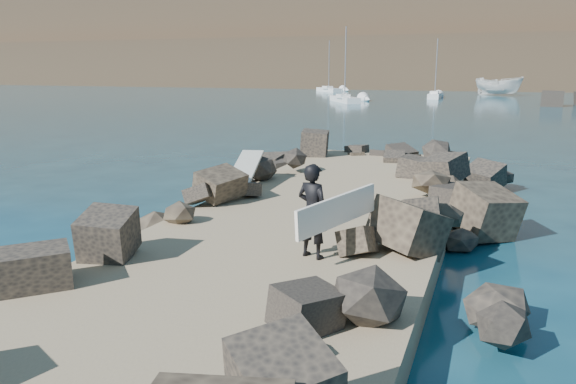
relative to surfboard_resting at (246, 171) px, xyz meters
name	(u,v)px	position (x,y,z in m)	size (l,w,h in m)	color
ground	(304,248)	(2.79, -3.05, -1.04)	(800.00, 800.00, 0.00)	#0F384C
jetty	(270,264)	(2.79, -5.05, -0.74)	(6.00, 26.00, 0.60)	#8C7759
riprap_left	(153,232)	(-0.11, -4.55, -0.54)	(2.60, 22.00, 1.00)	black
riprap_right	(430,264)	(5.69, -4.55, -0.54)	(2.60, 22.00, 1.00)	black
headland	(528,22)	(12.79, 156.95, 14.96)	(360.00, 140.00, 32.00)	#2D4919
surfboard_resting	(246,171)	(0.00, 0.00, 0.00)	(0.65, 2.59, 0.09)	beige
boat_imported	(499,86)	(6.61, 73.64, 0.31)	(2.63, 7.00, 2.70)	silver
surfer_with_board	(316,211)	(3.75, -5.18, 0.42)	(1.27, 1.97, 1.71)	black
sailboat_e	(329,90)	(-19.89, 76.72, -0.70)	(5.67, 6.30, 8.41)	white
sailboat_a	(344,99)	(-10.10, 49.76, -0.70)	(5.11, 6.94, 8.65)	white
sailboat_b	(435,96)	(-1.16, 62.03, -0.70)	(1.58, 6.39, 7.74)	white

